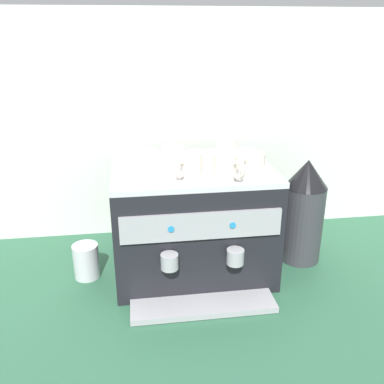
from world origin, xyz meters
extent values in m
plane|color=#28563D|center=(0.00, 0.00, 0.00)|extent=(4.00, 4.00, 0.00)
cube|color=silver|center=(0.00, 0.34, 0.46)|extent=(2.80, 0.03, 0.93)
cube|color=black|center=(0.00, 0.00, 0.19)|extent=(0.55, 0.43, 0.38)
cube|color=#B7B7BC|center=(0.00, 0.00, 0.39)|extent=(0.55, 0.43, 0.02)
cube|color=#939399|center=(0.00, -0.22, 0.28)|extent=(0.51, 0.01, 0.09)
cylinder|color=#1E7AB7|center=(-0.10, -0.23, 0.28)|extent=(0.02, 0.01, 0.02)
cylinder|color=#1E7AB7|center=(0.10, -0.23, 0.28)|extent=(0.02, 0.01, 0.02)
cube|color=#939399|center=(0.00, -0.26, 0.01)|extent=(0.47, 0.12, 0.02)
cylinder|color=#939399|center=(-0.11, -0.24, 0.17)|extent=(0.06, 0.06, 0.05)
cylinder|color=#939399|center=(0.11, -0.24, 0.17)|extent=(0.06, 0.06, 0.05)
cylinder|color=beige|center=(-0.06, 0.03, 0.44)|extent=(0.08, 0.08, 0.06)
torus|color=beige|center=(-0.03, 0.07, 0.44)|extent=(0.04, 0.05, 0.05)
cylinder|color=beige|center=(0.08, -0.15, 0.44)|extent=(0.08, 0.08, 0.08)
torus|color=beige|center=(0.11, -0.19, 0.44)|extent=(0.05, 0.06, 0.06)
cylinder|color=beige|center=(-0.02, -0.11, 0.44)|extent=(0.07, 0.07, 0.08)
torus|color=beige|center=(-0.06, -0.15, 0.44)|extent=(0.05, 0.05, 0.06)
cylinder|color=beige|center=(0.14, 0.07, 0.44)|extent=(0.08, 0.08, 0.07)
torus|color=beige|center=(0.12, 0.02, 0.44)|extent=(0.03, 0.05, 0.05)
cylinder|color=beige|center=(0.19, -0.10, 0.44)|extent=(0.07, 0.07, 0.07)
torus|color=beige|center=(0.15, -0.11, 0.44)|extent=(0.05, 0.03, 0.05)
cylinder|color=white|center=(-0.17, 0.07, 0.42)|extent=(0.12, 0.12, 0.04)
cylinder|color=white|center=(-0.17, 0.07, 0.41)|extent=(0.07, 0.07, 0.01)
cylinder|color=white|center=(-0.15, -0.09, 0.42)|extent=(0.09, 0.09, 0.03)
cylinder|color=white|center=(-0.15, -0.09, 0.41)|extent=(0.05, 0.05, 0.01)
cylinder|color=white|center=(0.04, -0.02, 0.42)|extent=(0.12, 0.12, 0.04)
cylinder|color=white|center=(0.04, -0.02, 0.41)|extent=(0.07, 0.07, 0.01)
cylinder|color=#333338|center=(0.43, 0.00, 0.15)|extent=(0.16, 0.16, 0.30)
cone|color=black|center=(0.43, 0.00, 0.35)|extent=(0.16, 0.16, 0.10)
cylinder|color=#B7B7BC|center=(-0.39, -0.02, 0.06)|extent=(0.09, 0.09, 0.13)
camera|label=1|loc=(-0.19, -1.37, 0.85)|focal=38.87mm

